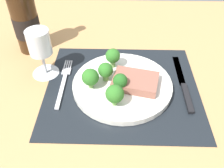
% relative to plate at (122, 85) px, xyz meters
% --- Properties ---
extents(ground_plane, '(1.40, 1.10, 0.03)m').
position_rel_plate_xyz_m(ground_plane, '(0.00, 0.00, -0.03)').
color(ground_plane, tan).
extents(placemat, '(0.40, 0.36, 0.00)m').
position_rel_plate_xyz_m(placemat, '(0.00, 0.00, -0.01)').
color(placemat, black).
rests_on(placemat, ground_plane).
extents(plate, '(0.26, 0.26, 0.02)m').
position_rel_plate_xyz_m(plate, '(0.00, 0.00, 0.00)').
color(plate, silver).
rests_on(plate, placemat).
extents(steak, '(0.13, 0.10, 0.02)m').
position_rel_plate_xyz_m(steak, '(0.03, -0.01, 0.02)').
color(steak, '#8C5647').
rests_on(steak, plate).
extents(broccoli_center, '(0.04, 0.04, 0.06)m').
position_rel_plate_xyz_m(broccoli_center, '(-0.03, 0.07, 0.04)').
color(broccoli_center, '#6B994C').
rests_on(broccoli_center, plate).
extents(broccoli_front_edge, '(0.04, 0.04, 0.05)m').
position_rel_plate_xyz_m(broccoli_front_edge, '(-0.08, -0.02, 0.04)').
color(broccoli_front_edge, '#6B994C').
rests_on(broccoli_front_edge, plate).
extents(broccoli_back_left, '(0.04, 0.04, 0.06)m').
position_rel_plate_xyz_m(broccoli_back_left, '(-0.02, -0.08, 0.04)').
color(broccoli_back_left, '#6B994C').
rests_on(broccoli_back_left, plate).
extents(broccoli_near_fork, '(0.04, 0.04, 0.05)m').
position_rel_plate_xyz_m(broccoli_near_fork, '(-0.04, 0.01, 0.04)').
color(broccoli_near_fork, '#6B994C').
rests_on(broccoli_near_fork, plate).
extents(broccoli_near_steak, '(0.04, 0.04, 0.05)m').
position_rel_plate_xyz_m(broccoli_near_steak, '(-0.01, -0.03, 0.04)').
color(broccoli_near_steak, '#5B8942').
rests_on(broccoli_near_steak, plate).
extents(fork, '(0.02, 0.19, 0.01)m').
position_rel_plate_xyz_m(fork, '(-0.16, 0.01, -0.01)').
color(fork, silver).
rests_on(fork, placemat).
extents(knife, '(0.02, 0.23, 0.01)m').
position_rel_plate_xyz_m(knife, '(0.16, 0.01, -0.00)').
color(knife, black).
rests_on(knife, placemat).
extents(wine_bottle, '(0.08, 0.08, 0.26)m').
position_rel_plate_xyz_m(wine_bottle, '(-0.29, 0.18, 0.08)').
color(wine_bottle, '#331E0F').
rests_on(wine_bottle, ground_plane).
extents(wine_glass, '(0.07, 0.07, 0.14)m').
position_rel_plate_xyz_m(wine_glass, '(-0.22, 0.06, 0.08)').
color(wine_glass, silver).
rests_on(wine_glass, ground_plane).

